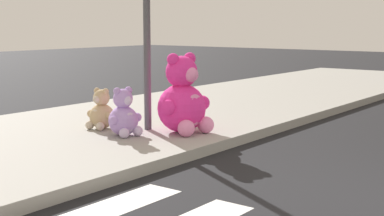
{
  "coord_description": "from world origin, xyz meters",
  "views": [
    {
      "loc": [
        -5.35,
        -1.28,
        1.78
      ],
      "look_at": [
        1.08,
        3.6,
        0.55
      ],
      "focal_mm": 52.02,
      "sensor_mm": 36.0,
      "label": 1
    }
  ],
  "objects_px": {
    "sign_pole": "(147,19)",
    "plush_lavender": "(124,116)",
    "plush_tan": "(101,112)",
    "plush_pink_large": "(183,101)",
    "plush_lime": "(180,110)"
  },
  "relations": [
    {
      "from": "sign_pole",
      "to": "plush_lime",
      "type": "height_order",
      "value": "sign_pole"
    },
    {
      "from": "plush_pink_large",
      "to": "plush_lavender",
      "type": "height_order",
      "value": "plush_pink_large"
    },
    {
      "from": "plush_pink_large",
      "to": "plush_lavender",
      "type": "bearing_deg",
      "value": 143.05
    },
    {
      "from": "plush_pink_large",
      "to": "plush_tan",
      "type": "bearing_deg",
      "value": 114.1
    },
    {
      "from": "plush_pink_large",
      "to": "plush_tan",
      "type": "distance_m",
      "value": 1.34
    },
    {
      "from": "plush_lime",
      "to": "sign_pole",
      "type": "bearing_deg",
      "value": 174.98
    },
    {
      "from": "plush_pink_large",
      "to": "plush_tan",
      "type": "relative_size",
      "value": 1.87
    },
    {
      "from": "sign_pole",
      "to": "plush_tan",
      "type": "relative_size",
      "value": 5.0
    },
    {
      "from": "plush_tan",
      "to": "sign_pole",
      "type": "bearing_deg",
      "value": -57.51
    },
    {
      "from": "plush_tan",
      "to": "plush_lavender",
      "type": "distance_m",
      "value": 0.69
    },
    {
      "from": "plush_pink_large",
      "to": "sign_pole",
      "type": "bearing_deg",
      "value": 103.75
    },
    {
      "from": "plush_pink_large",
      "to": "plush_lavender",
      "type": "xyz_separation_m",
      "value": [
        -0.72,
        0.54,
        -0.19
      ]
    },
    {
      "from": "plush_tan",
      "to": "plush_lavender",
      "type": "relative_size",
      "value": 0.89
    },
    {
      "from": "sign_pole",
      "to": "plush_lavender",
      "type": "bearing_deg",
      "value": -175.43
    },
    {
      "from": "plush_lime",
      "to": "plush_tan",
      "type": "bearing_deg",
      "value": 148.45
    }
  ]
}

